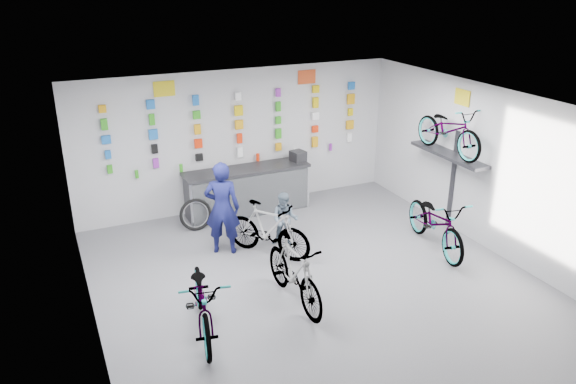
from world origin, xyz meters
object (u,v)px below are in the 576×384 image
counter (247,191)px  bike_left (203,300)px  bike_center (294,272)px  customer (285,220)px  bike_service (268,229)px  clerk (222,208)px  bike_right (436,222)px

counter → bike_left: (-2.09, -3.75, 0.03)m
bike_center → customer: bike_center is taller
counter → bike_left: bearing=-119.1°
counter → bike_left: size_ratio=1.38×
counter → bike_center: bearing=-99.3°
bike_service → clerk: clerk is taller
counter → bike_right: size_ratio=1.33×
customer → clerk: bearing=-159.4°
bike_center → bike_service: bike_center is taller
bike_center → customer: size_ratio=1.72×
bike_left → bike_center: bearing=16.3°
bike_center → bike_right: 3.23m
clerk → customer: clerk is taller
bike_left → bike_right: (4.68, 0.73, 0.02)m
bike_right → counter: bearing=140.7°
counter → bike_right: (2.59, -3.02, 0.05)m
bike_center → bike_left: bearing=-176.3°
bike_center → clerk: 2.17m
customer → bike_center: bearing=-77.7°
bike_left → bike_right: bike_right is taller
customer → bike_left: bearing=-105.1°
bike_left → customer: bearing=53.5°
counter → bike_center: bike_center is taller
bike_center → customer: 1.98m
bike_right → customer: (-2.50, 1.27, -0.01)m
clerk → counter: bearing=-98.8°
bike_right → clerk: (-3.63, 1.51, 0.34)m
counter → bike_left: bike_left is taller
bike_left → bike_service: same height
bike_left → customer: size_ratio=1.86×
bike_left → bike_service: bearing=56.3°
bike_center → counter: bearing=79.1°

